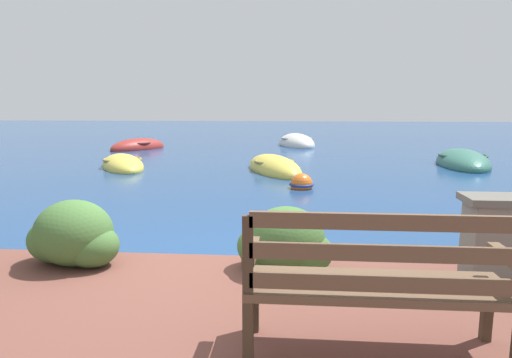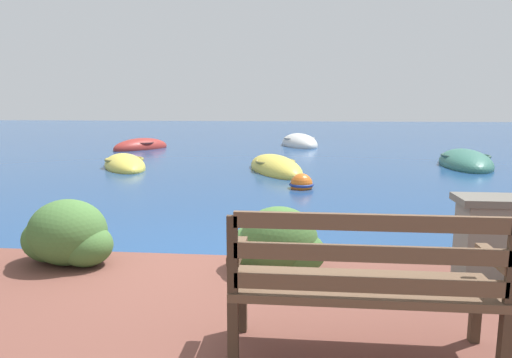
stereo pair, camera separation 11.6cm
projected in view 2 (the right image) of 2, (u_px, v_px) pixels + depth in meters
name	position (u px, v px, depth m)	size (l,w,h in m)	color
ground_plane	(195.00, 275.00, 4.65)	(80.00, 80.00, 0.00)	navy
park_bench	(363.00, 281.00, 2.66)	(1.57, 0.48, 0.93)	#433123
hedge_clump_left	(67.00, 236.00, 4.31)	(0.92, 0.66, 0.62)	#426B33
hedge_clump_centre	(278.00, 243.00, 4.13)	(0.88, 0.63, 0.60)	#426B33
rowboat_nearest	(275.00, 169.00, 11.69)	(2.00, 3.06, 0.73)	#DBC64C
rowboat_mid	(125.00, 165.00, 12.39)	(2.17, 2.78, 0.64)	#DBC64C
rowboat_far	(465.00, 163.00, 12.78)	(1.73, 3.39, 0.79)	#336B5B
rowboat_outer	(141.00, 147.00, 17.37)	(2.13, 2.52, 0.73)	#9E2D28
rowboat_distant	(299.00, 144.00, 18.71)	(2.01, 3.10, 0.88)	silver
mooring_buoy	(302.00, 185.00, 9.34)	(0.51, 0.51, 0.46)	orange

